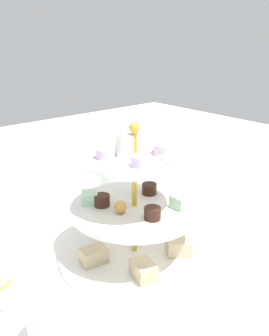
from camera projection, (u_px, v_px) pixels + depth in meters
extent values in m
plane|color=white|center=(134.00, 254.00, 0.73)|extent=(2.40, 2.40, 0.00)
cylinder|color=white|center=(134.00, 252.00, 0.73)|extent=(0.30, 0.30, 0.01)
cylinder|color=white|center=(134.00, 208.00, 0.69)|extent=(0.25, 0.25, 0.01)
cylinder|color=white|center=(134.00, 159.00, 0.66)|extent=(0.19, 0.19, 0.01)
cylinder|color=gold|center=(134.00, 195.00, 0.68)|extent=(0.01, 0.01, 0.26)
sphere|color=gold|center=(134.00, 128.00, 0.64)|extent=(0.02, 0.02, 0.02)
cube|color=#CCB78E|center=(143.00, 270.00, 0.64)|extent=(0.06, 0.05, 0.03)
cube|color=#CCB78E|center=(179.00, 247.00, 0.71)|extent=(0.05, 0.06, 0.03)
cube|color=#CCB78E|center=(152.00, 224.00, 0.79)|extent=(0.04, 0.05, 0.03)
cube|color=#CCB78E|center=(105.00, 228.00, 0.77)|extent=(0.05, 0.04, 0.03)
cube|color=#CCB78E|center=(94.00, 256.00, 0.68)|extent=(0.04, 0.05, 0.03)
cylinder|color=#E5C660|center=(133.00, 235.00, 0.76)|extent=(0.04, 0.04, 0.01)
cylinder|color=#381E14|center=(149.00, 189.00, 0.74)|extent=(0.03, 0.03, 0.02)
cylinder|color=#381E14|center=(102.00, 200.00, 0.68)|extent=(0.03, 0.03, 0.02)
cylinder|color=#381E14|center=(152.00, 213.00, 0.64)|extent=(0.03, 0.03, 0.02)
cube|color=#B2E5BC|center=(90.00, 198.00, 0.69)|extent=(0.04, 0.04, 0.02)
cube|color=#B2E5BC|center=(180.00, 202.00, 0.68)|extent=(0.03, 0.03, 0.02)
sphere|color=gold|center=(120.00, 207.00, 0.66)|extent=(0.02, 0.02, 0.02)
cylinder|color=silver|center=(105.00, 153.00, 0.64)|extent=(0.03, 0.03, 0.02)
cylinder|color=silver|center=(141.00, 161.00, 0.60)|extent=(0.03, 0.03, 0.02)
cylinder|color=silver|center=(163.00, 150.00, 0.66)|extent=(0.03, 0.03, 0.02)
cylinder|color=silver|center=(129.00, 143.00, 0.70)|extent=(0.03, 0.03, 0.02)
cylinder|color=white|center=(125.00, 145.00, 0.65)|extent=(0.04, 0.04, 0.04)
cube|color=silver|center=(163.00, 158.00, 0.64)|extent=(0.09, 0.04, 0.00)
cube|color=silver|center=(131.00, 147.00, 0.70)|extent=(0.08, 0.06, 0.00)
cylinder|color=silver|center=(112.00, 176.00, 0.94)|extent=(0.07, 0.07, 0.14)
cylinder|color=silver|center=(51.00, 326.00, 0.50)|extent=(0.06, 0.06, 0.07)
cube|color=silver|center=(256.00, 224.00, 0.84)|extent=(0.17, 0.04, 0.00)
cube|color=silver|center=(0.00, 235.00, 0.80)|extent=(0.08, 0.16, 0.00)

